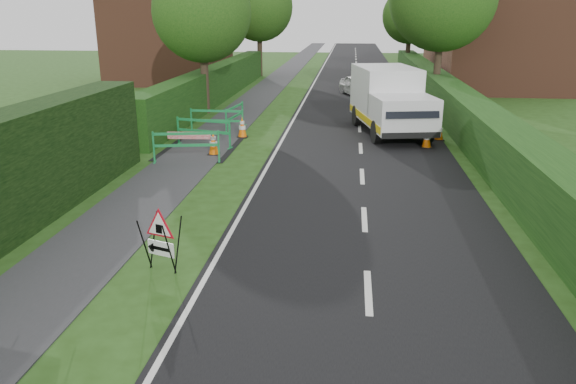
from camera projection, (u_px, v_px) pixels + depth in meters
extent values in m
plane|color=#244413|center=(208.00, 315.00, 8.74)|extent=(120.00, 120.00, 0.00)
cube|color=black|center=(357.00, 76.00, 41.59)|extent=(6.00, 90.00, 0.02)
cube|color=#2D2D30|center=(283.00, 75.00, 42.17)|extent=(2.00, 90.00, 0.02)
cube|color=#14380F|center=(218.00, 100.00, 30.08)|extent=(1.00, 24.00, 1.80)
cube|color=#14380F|center=(457.00, 126.00, 23.19)|extent=(1.20, 50.00, 1.50)
cube|color=brown|center=(170.00, 40.00, 37.33)|extent=(7.00, 7.00, 5.50)
cube|color=brown|center=(503.00, 43.00, 33.23)|extent=(7.00, 7.00, 5.50)
cube|color=brown|center=(473.00, 34.00, 46.37)|extent=(7.00, 7.00, 5.50)
cylinder|color=#2D2116|center=(205.00, 85.00, 25.85)|extent=(0.36, 0.36, 2.62)
sphere|color=#1A4312|center=(202.00, 12.00, 24.88)|extent=(4.40, 4.40, 4.40)
cylinder|color=#2D2116|center=(437.00, 74.00, 28.42)|extent=(0.36, 0.36, 2.97)
cylinder|color=#2D2116|center=(260.00, 57.00, 40.96)|extent=(0.36, 0.36, 2.80)
sphere|color=#1A4312|center=(259.00, 7.00, 39.91)|extent=(4.80, 4.80, 4.80)
cylinder|color=#2D2116|center=(408.00, 56.00, 43.64)|extent=(0.36, 0.36, 2.45)
sphere|color=#1A4312|center=(410.00, 16.00, 42.72)|extent=(4.20, 4.20, 4.20)
cylinder|color=black|center=(144.00, 245.00, 10.05)|extent=(0.13, 0.30, 1.02)
cylinder|color=black|center=(154.00, 240.00, 10.27)|extent=(0.13, 0.30, 1.02)
cylinder|color=black|center=(169.00, 250.00, 9.82)|extent=(0.13, 0.30, 1.02)
cylinder|color=black|center=(178.00, 245.00, 10.04)|extent=(0.13, 0.30, 1.02)
cube|color=white|center=(161.00, 249.00, 10.05)|extent=(0.54, 0.21, 0.27)
cube|color=black|center=(160.00, 249.00, 10.04)|extent=(0.38, 0.15, 0.06)
cone|color=black|center=(151.00, 247.00, 10.13)|extent=(0.18, 0.20, 0.16)
cube|color=black|center=(159.00, 229.00, 9.91)|extent=(0.12, 0.05, 0.16)
cube|color=silver|center=(385.00, 93.00, 22.21)|extent=(2.73, 3.73, 2.02)
cube|color=silver|center=(403.00, 114.00, 19.90)|extent=(2.49, 2.55, 1.23)
cube|color=black|center=(412.00, 110.00, 18.82)|extent=(1.85, 0.60, 0.57)
cube|color=yellow|center=(363.00, 118.00, 21.43)|extent=(1.07, 5.07, 0.25)
cube|color=yellow|center=(417.00, 117.00, 21.62)|extent=(1.07, 5.07, 0.25)
cube|color=black|center=(411.00, 135.00, 19.09)|extent=(2.03, 0.54, 0.21)
cylinder|color=black|center=(376.00, 132.00, 19.96)|extent=(0.41, 0.87, 0.84)
cylinder|color=black|center=(428.00, 131.00, 20.13)|extent=(0.41, 0.87, 0.84)
cylinder|color=black|center=(357.00, 116.00, 23.16)|extent=(0.41, 0.87, 0.84)
cylinder|color=black|center=(401.00, 115.00, 23.33)|extent=(0.41, 0.87, 0.84)
cube|color=black|center=(426.00, 147.00, 19.47)|extent=(0.38, 0.38, 0.04)
cone|color=#FF6A08|center=(427.00, 136.00, 19.35)|extent=(0.32, 0.32, 0.75)
cylinder|color=white|center=(427.00, 137.00, 19.36)|extent=(0.25, 0.25, 0.14)
cylinder|color=white|center=(427.00, 132.00, 19.31)|extent=(0.17, 0.17, 0.10)
cube|color=black|center=(438.00, 140.00, 20.65)|extent=(0.38, 0.38, 0.04)
cone|color=#FF6A08|center=(439.00, 129.00, 20.53)|extent=(0.32, 0.32, 0.75)
cylinder|color=white|center=(439.00, 130.00, 20.54)|extent=(0.25, 0.25, 0.14)
cylinder|color=white|center=(440.00, 125.00, 20.49)|extent=(0.17, 0.17, 0.10)
cube|color=black|center=(427.00, 126.00, 23.15)|extent=(0.38, 0.38, 0.04)
cone|color=#FF6A08|center=(428.00, 116.00, 23.03)|extent=(0.32, 0.32, 0.75)
cylinder|color=white|center=(428.00, 117.00, 23.04)|extent=(0.25, 0.25, 0.14)
cylinder|color=white|center=(428.00, 113.00, 22.99)|extent=(0.17, 0.17, 0.10)
cube|color=black|center=(214.00, 154.00, 18.52)|extent=(0.38, 0.38, 0.04)
cone|color=#FF6A08|center=(213.00, 143.00, 18.40)|extent=(0.32, 0.32, 0.75)
cylinder|color=white|center=(213.00, 144.00, 18.41)|extent=(0.25, 0.25, 0.14)
cylinder|color=white|center=(213.00, 138.00, 18.35)|extent=(0.17, 0.17, 0.10)
cube|color=black|center=(242.00, 137.00, 21.10)|extent=(0.38, 0.38, 0.04)
cone|color=#FF6A08|center=(242.00, 127.00, 20.98)|extent=(0.32, 0.32, 0.75)
cylinder|color=white|center=(242.00, 127.00, 20.99)|extent=(0.25, 0.25, 0.14)
cylinder|color=white|center=(242.00, 123.00, 20.93)|extent=(0.17, 0.17, 0.10)
cube|color=#17833F|center=(154.00, 148.00, 17.35)|extent=(0.06, 0.06, 1.00)
cube|color=#17833F|center=(219.00, 146.00, 17.52)|extent=(0.06, 0.06, 1.00)
cube|color=#17833F|center=(186.00, 134.00, 17.31)|extent=(1.97, 0.44, 0.08)
cube|color=#17833F|center=(186.00, 145.00, 17.42)|extent=(1.97, 0.44, 0.08)
cube|color=#17833F|center=(155.00, 163.00, 17.50)|extent=(0.13, 0.35, 0.04)
cube|color=#17833F|center=(219.00, 161.00, 17.66)|extent=(0.13, 0.35, 0.04)
cube|color=#17833F|center=(178.00, 131.00, 19.82)|extent=(0.06, 0.06, 1.00)
cube|color=#17833F|center=(230.00, 135.00, 19.18)|extent=(0.06, 0.06, 1.00)
cube|color=#17833F|center=(203.00, 121.00, 19.37)|extent=(1.96, 0.50, 0.08)
cube|color=#17833F|center=(203.00, 131.00, 19.48)|extent=(1.96, 0.50, 0.08)
cube|color=#17833F|center=(179.00, 144.00, 19.96)|extent=(0.14, 0.35, 0.04)
cube|color=#17833F|center=(230.00, 148.00, 19.33)|extent=(0.14, 0.35, 0.04)
cube|color=#17833F|center=(191.00, 121.00, 21.52)|extent=(0.05, 0.05, 1.00)
cube|color=#17833F|center=(243.00, 122.00, 21.29)|extent=(0.05, 0.05, 1.00)
cube|color=#17833F|center=(216.00, 111.00, 21.28)|extent=(2.00, 0.07, 0.08)
cube|color=#17833F|center=(217.00, 121.00, 21.39)|extent=(2.00, 0.07, 0.08)
cube|color=#17833F|center=(192.00, 134.00, 21.67)|extent=(0.06, 0.35, 0.04)
cube|color=#17833F|center=(243.00, 135.00, 21.43)|extent=(0.06, 0.35, 0.04)
cube|color=#17833F|center=(226.00, 122.00, 21.34)|extent=(0.06, 0.06, 1.00)
cube|color=#17833F|center=(243.00, 113.00, 23.19)|extent=(0.06, 0.06, 1.00)
cube|color=#17833F|center=(234.00, 107.00, 22.14)|extent=(0.30, 1.99, 0.08)
cube|color=#17833F|center=(235.00, 116.00, 22.25)|extent=(0.30, 1.99, 0.08)
cube|color=#17833F|center=(227.00, 135.00, 21.49)|extent=(0.35, 0.10, 0.04)
cube|color=#17833F|center=(243.00, 125.00, 23.34)|extent=(0.35, 0.10, 0.04)
cube|color=red|center=(190.00, 148.00, 19.43)|extent=(1.50, 0.16, 0.25)
imported|color=silver|center=(358.00, 86.00, 31.47)|extent=(2.37, 3.57, 1.13)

